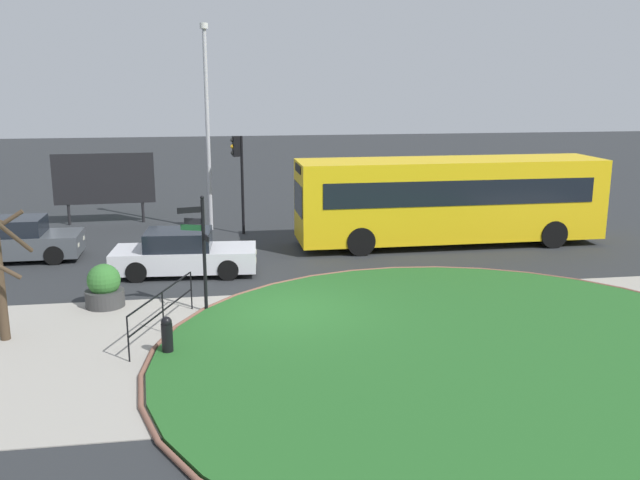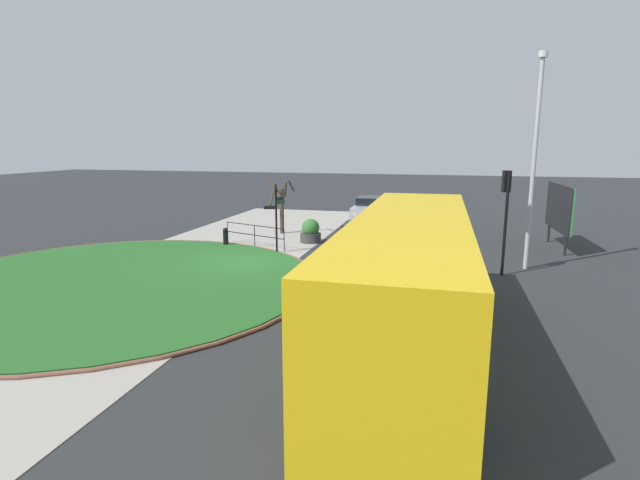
# 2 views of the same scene
# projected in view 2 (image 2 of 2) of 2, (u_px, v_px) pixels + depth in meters

# --- Properties ---
(ground) EXTENTS (120.00, 120.00, 0.00)m
(ground) POSITION_uv_depth(u_px,v_px,m) (247.00, 264.00, 19.76)
(ground) COLOR #282B2D
(sidewalk_paving) EXTENTS (32.00, 7.81, 0.02)m
(sidewalk_paving) POSITION_uv_depth(u_px,v_px,m) (200.00, 260.00, 20.26)
(sidewalk_paving) COLOR #9E998E
(sidewalk_paving) RESTS_ON ground
(grass_island) EXTENTS (14.18, 14.18, 0.10)m
(grass_island) POSITION_uv_depth(u_px,v_px,m) (113.00, 282.00, 17.01)
(grass_island) COLOR #235B23
(grass_island) RESTS_ON ground
(grass_kerb_ring) EXTENTS (14.49, 14.49, 0.11)m
(grass_kerb_ring) POSITION_uv_depth(u_px,v_px,m) (113.00, 281.00, 17.01)
(grass_kerb_ring) COLOR brown
(grass_kerb_ring) RESTS_ON ground
(signpost_directional) EXTENTS (0.78, 0.74, 3.09)m
(signpost_directional) POSITION_uv_depth(u_px,v_px,m) (276.00, 213.00, 21.35)
(signpost_directional) COLOR black
(signpost_directional) RESTS_ON ground
(bollard_foreground) EXTENTS (0.25, 0.25, 0.90)m
(bollard_foreground) POSITION_uv_depth(u_px,v_px,m) (226.00, 237.00, 23.02)
(bollard_foreground) COLOR black
(bollard_foreground) RESTS_ON ground
(railing_grass_edge) EXTENTS (1.28, 3.39, 1.05)m
(railing_grass_edge) POSITION_uv_depth(u_px,v_px,m) (255.00, 233.00, 22.80)
(railing_grass_edge) COLOR black
(railing_grass_edge) RESTS_ON ground
(bus_yellow) EXTENTS (11.18, 2.67, 3.14)m
(bus_yellow) POSITION_uv_depth(u_px,v_px,m) (410.00, 279.00, 11.36)
(bus_yellow) COLOR yellow
(bus_yellow) RESTS_ON ground
(car_near_lane) EXTENTS (3.95, 1.87, 1.45)m
(car_near_lane) POSITION_uv_depth(u_px,v_px,m) (429.00, 222.00, 25.86)
(car_near_lane) COLOR #474C51
(car_near_lane) RESTS_ON ground
(car_far_lane) EXTENTS (4.52, 2.06, 1.40)m
(car_far_lane) POSITION_uv_depth(u_px,v_px,m) (364.00, 240.00, 21.25)
(car_far_lane) COLOR silver
(car_far_lane) RESTS_ON ground
(car_trailing) EXTENTS (4.39, 1.86, 1.43)m
(car_trailing) POSITION_uv_depth(u_px,v_px,m) (370.00, 209.00, 31.21)
(car_trailing) COLOR #B7B7BC
(car_trailing) RESTS_ON ground
(traffic_light_near) EXTENTS (0.48, 0.31, 3.85)m
(traffic_light_near) POSITION_uv_depth(u_px,v_px,m) (506.00, 199.00, 17.60)
(traffic_light_near) COLOR black
(traffic_light_near) RESTS_ON ground
(lamppost_tall) EXTENTS (0.32, 0.32, 8.07)m
(lamppost_tall) POSITION_uv_depth(u_px,v_px,m) (534.00, 157.00, 18.13)
(lamppost_tall) COLOR #B7B7BC
(lamppost_tall) RESTS_ON ground
(billboard_left) EXTENTS (4.13, 0.30, 2.98)m
(billboard_left) POSITION_uv_depth(u_px,v_px,m) (559.00, 208.00, 22.29)
(billboard_left) COLOR black
(billboard_left) RESTS_ON ground
(planter_near_signpost) EXTENTS (1.03, 1.03, 1.18)m
(planter_near_signpost) POSITION_uv_depth(u_px,v_px,m) (311.00, 232.00, 23.87)
(planter_near_signpost) COLOR #383838
(planter_near_signpost) RESTS_ON ground
(street_tree_bare) EXTENTS (1.36, 1.38, 3.07)m
(street_tree_bare) POSITION_uv_depth(u_px,v_px,m) (281.00, 205.00, 26.02)
(street_tree_bare) COLOR #423323
(street_tree_bare) RESTS_ON ground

